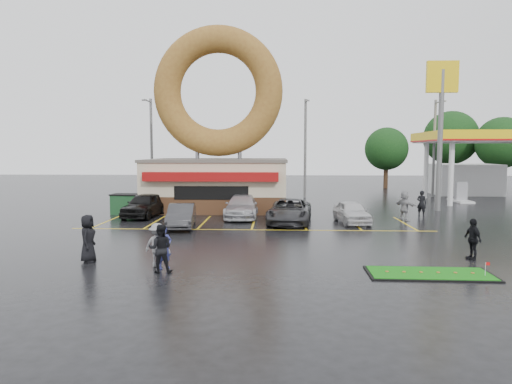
{
  "coord_description": "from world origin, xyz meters",
  "views": [
    {
      "loc": [
        1.33,
        -21.19,
        4.3
      ],
      "look_at": [
        0.31,
        2.05,
        2.2
      ],
      "focal_mm": 32.0,
      "sensor_mm": 36.0,
      "label": 1
    }
  ],
  "objects_px": {
    "donut_shop": "(218,149)",
    "shell_sign": "(441,107)",
    "streetlight_left": "(151,146)",
    "car_grey": "(290,211)",
    "car_dgrey": "(181,216)",
    "putting_green": "(430,274)",
    "dumpster": "(126,204)",
    "car_white": "(351,212)",
    "streetlight_right": "(435,146)",
    "car_silver": "(242,206)",
    "streetlight_mid": "(305,146)",
    "gas_station": "(483,158)",
    "person_blue": "(164,247)",
    "car_black": "(145,205)",
    "person_cameraman": "(473,239)"
  },
  "relations": [
    {
      "from": "donut_shop",
      "to": "shell_sign",
      "type": "xyz_separation_m",
      "value": [
        16.0,
        -0.97,
        2.91
      ]
    },
    {
      "from": "streetlight_left",
      "to": "car_grey",
      "type": "bearing_deg",
      "value": -49.35
    },
    {
      "from": "streetlight_left",
      "to": "car_dgrey",
      "type": "xyz_separation_m",
      "value": [
        6.03,
        -15.97,
        -4.12
      ]
    },
    {
      "from": "putting_green",
      "to": "dumpster",
      "type": "bearing_deg",
      "value": 136.72
    },
    {
      "from": "car_white",
      "to": "streetlight_right",
      "type": "bearing_deg",
      "value": 50.42
    },
    {
      "from": "car_dgrey",
      "to": "car_silver",
      "type": "height_order",
      "value": "car_silver"
    },
    {
      "from": "streetlight_mid",
      "to": "car_dgrey",
      "type": "distance_m",
      "value": 19.2
    },
    {
      "from": "gas_station",
      "to": "dumpster",
      "type": "relative_size",
      "value": 7.58
    },
    {
      "from": "streetlight_left",
      "to": "person_blue",
      "type": "xyz_separation_m",
      "value": [
        7.26,
        -24.86,
        -4.0
      ]
    },
    {
      "from": "car_black",
      "to": "person_cameraman",
      "type": "xyz_separation_m",
      "value": [
        16.37,
        -11.01,
        0.03
      ]
    },
    {
      "from": "streetlight_right",
      "to": "gas_station",
      "type": "bearing_deg",
      "value": -13.75
    },
    {
      "from": "car_grey",
      "to": "car_white",
      "type": "xyz_separation_m",
      "value": [
        3.69,
        0.25,
        -0.06
      ]
    },
    {
      "from": "gas_station",
      "to": "person_cameraman",
      "type": "distance_m",
      "value": 26.45
    },
    {
      "from": "gas_station",
      "to": "car_dgrey",
      "type": "distance_m",
      "value": 29.54
    },
    {
      "from": "gas_station",
      "to": "car_silver",
      "type": "relative_size",
      "value": 2.74
    },
    {
      "from": "car_grey",
      "to": "person_cameraman",
      "type": "distance_m",
      "value": 11.21
    },
    {
      "from": "gas_station",
      "to": "streetlight_mid",
      "type": "height_order",
      "value": "streetlight_mid"
    },
    {
      "from": "putting_green",
      "to": "car_grey",
      "type": "bearing_deg",
      "value": 112.23
    },
    {
      "from": "streetlight_left",
      "to": "shell_sign",
      "type": "bearing_deg",
      "value": -18.99
    },
    {
      "from": "streetlight_mid",
      "to": "dumpster",
      "type": "bearing_deg",
      "value": -138.08
    },
    {
      "from": "streetlight_mid",
      "to": "streetlight_right",
      "type": "distance_m",
      "value": 12.04
    },
    {
      "from": "streetlight_left",
      "to": "putting_green",
      "type": "relative_size",
      "value": 2.08
    },
    {
      "from": "streetlight_mid",
      "to": "person_cameraman",
      "type": "relative_size",
      "value": 5.5
    },
    {
      "from": "car_silver",
      "to": "person_cameraman",
      "type": "relative_size",
      "value": 3.05
    },
    {
      "from": "car_white",
      "to": "streetlight_mid",
      "type": "bearing_deg",
      "value": 90.04
    },
    {
      "from": "gas_station",
      "to": "streetlight_right",
      "type": "height_order",
      "value": "streetlight_right"
    },
    {
      "from": "putting_green",
      "to": "gas_station",
      "type": "bearing_deg",
      "value": 63.18
    },
    {
      "from": "streetlight_left",
      "to": "car_black",
      "type": "height_order",
      "value": "streetlight_left"
    },
    {
      "from": "gas_station",
      "to": "streetlight_left",
      "type": "bearing_deg",
      "value": -178.05
    },
    {
      "from": "streetlight_left",
      "to": "car_black",
      "type": "xyz_separation_m",
      "value": [
        2.76,
        -11.92,
        -4.0
      ]
    },
    {
      "from": "car_silver",
      "to": "car_black",
      "type": "bearing_deg",
      "value": -179.97
    },
    {
      "from": "car_black",
      "to": "dumpster",
      "type": "relative_size",
      "value": 2.56
    },
    {
      "from": "donut_shop",
      "to": "putting_green",
      "type": "xyz_separation_m",
      "value": [
        9.7,
        -18.34,
        -4.43
      ]
    },
    {
      "from": "donut_shop",
      "to": "streetlight_left",
      "type": "xyz_separation_m",
      "value": [
        -7.0,
        6.95,
        0.32
      ]
    },
    {
      "from": "person_blue",
      "to": "car_grey",
      "type": "bearing_deg",
      "value": 25.39
    },
    {
      "from": "car_white",
      "to": "car_silver",
      "type": "bearing_deg",
      "value": 156.52
    },
    {
      "from": "car_silver",
      "to": "streetlight_left",
      "type": "bearing_deg",
      "value": 127.48
    },
    {
      "from": "streetlight_right",
      "to": "car_black",
      "type": "bearing_deg",
      "value": -149.09
    },
    {
      "from": "donut_shop",
      "to": "car_dgrey",
      "type": "relative_size",
      "value": 3.35
    },
    {
      "from": "streetlight_mid",
      "to": "putting_green",
      "type": "relative_size",
      "value": 2.08
    },
    {
      "from": "streetlight_left",
      "to": "person_blue",
      "type": "distance_m",
      "value": 26.2
    },
    {
      "from": "car_grey",
      "to": "person_blue",
      "type": "bearing_deg",
      "value": -108.37
    },
    {
      "from": "gas_station",
      "to": "car_silver",
      "type": "height_order",
      "value": "gas_station"
    },
    {
      "from": "shell_sign",
      "to": "streetlight_mid",
      "type": "xyz_separation_m",
      "value": [
        -9.0,
        8.92,
        -2.6
      ]
    },
    {
      "from": "car_silver",
      "to": "putting_green",
      "type": "height_order",
      "value": "car_silver"
    },
    {
      "from": "car_white",
      "to": "putting_green",
      "type": "distance_m",
      "value": 11.43
    },
    {
      "from": "streetlight_mid",
      "to": "person_blue",
      "type": "distance_m",
      "value": 27.02
    },
    {
      "from": "gas_station",
      "to": "car_grey",
      "type": "bearing_deg",
      "value": -139.64
    },
    {
      "from": "donut_shop",
      "to": "car_black",
      "type": "distance_m",
      "value": 7.5
    },
    {
      "from": "streetlight_left",
      "to": "person_cameraman",
      "type": "height_order",
      "value": "streetlight_left"
    }
  ]
}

